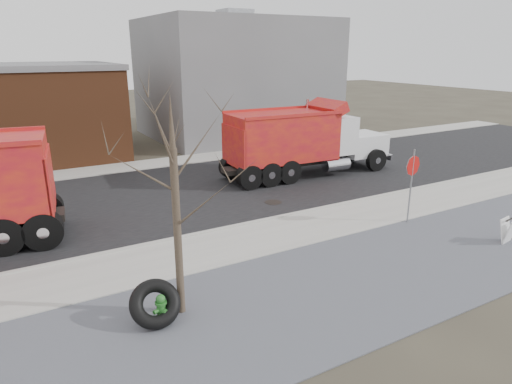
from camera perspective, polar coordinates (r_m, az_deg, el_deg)
ground at (r=14.70m, az=-1.17°, el=-6.73°), size 120.00×120.00×0.00m
gravel_verge at (r=12.07m, az=7.04°, el=-12.54°), size 60.00×5.00×0.03m
sidewalk at (r=14.89m, az=-1.64°, el=-6.29°), size 60.00×2.50×0.06m
curb at (r=15.95m, az=-3.86°, el=-4.56°), size 60.00×0.15×0.11m
road at (r=20.10m, az=-9.84°, el=-0.21°), size 60.00×9.40×0.02m
far_sidewalk at (r=25.34m, az=-14.36°, el=3.24°), size 60.00×2.00×0.06m
building_grey at (r=33.59m, az=-2.56°, el=14.00°), size 12.00×10.00×8.00m
bare_tree at (r=10.10m, az=-10.15°, el=1.50°), size 3.20×3.20×5.20m
fire_hydrant at (r=10.92m, az=-11.73°, el=-14.29°), size 0.42×0.42×0.75m
truck_tire at (r=10.87m, az=-12.50°, el=-13.48°), size 1.27×1.13×1.08m
stop_sign at (r=16.93m, az=18.94°, el=2.22°), size 0.73×0.13×2.71m
sandwich_board at (r=16.80m, az=28.99°, el=-4.24°), size 0.65×0.46×0.82m
dump_truck_red_a at (r=22.49m, az=5.82°, el=6.63°), size 8.96×2.83×3.60m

